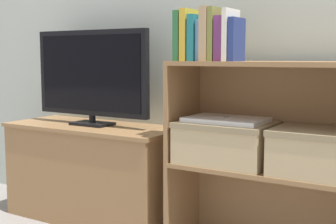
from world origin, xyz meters
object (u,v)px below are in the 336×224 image
Objects in this scene: tv_stand at (93,172)px; book_tan at (210,34)px; book_teal at (198,38)px; book_skyblue at (204,41)px; book_mustard at (190,35)px; book_olive at (217,34)px; tv at (91,75)px; storage_basket_left at (226,140)px; book_plum at (224,39)px; book_forest at (183,36)px; book_navy at (237,40)px; book_ivory at (231,35)px; laptop at (226,120)px; storage_basket_right at (325,150)px.

book_tan is at bearing -6.97° from tv_stand.
tv_stand is at bearing 172.45° from book_teal.
book_mustard is at bearing 180.00° from book_skyblue.
book_mustard is 0.13m from book_olive.
book_olive reaches higher than tv.
book_skyblue is 0.43× the size of storage_basket_left.
book_teal reaches higher than tv.
storage_basket_left is (-0.01, 0.05, -0.45)m from book_plum.
tv reaches higher than tv_stand.
tv is 0.75m from book_skyblue.
tv_stand is 4.93× the size of book_teal.
book_forest is 1.23× the size of book_skyblue.
book_plum is at bearing 180.00° from book_navy.
book_tan reaches higher than book_mustard.
book_skyblue is at bearing -151.78° from storage_basket_left.
book_teal is 1.06× the size of book_plum.
tv_stand is 0.99m from book_mustard.
book_olive is 0.56× the size of storage_basket_left.
book_olive is 1.04× the size of book_ivory.
laptop is (0.16, 0.05, -0.37)m from book_mustard.
storage_basket_right is (0.46, 0.05, -0.47)m from book_olive.
book_navy is at bearing 0.00° from book_teal.
tv_stand is 2.39× the size of storage_basket_right.
book_plum is (0.20, 0.00, -0.02)m from book_forest.
book_mustard is 0.04m from book_teal.
book_ivory is at bearing -53.01° from laptop.
book_mustard is 1.14× the size of book_teal.
book_teal is 0.87× the size of book_olive.
book_navy is 0.52× the size of laptop.
book_tan is at bearing -6.85° from tv.
book_ivory reaches higher than book_navy.
tv is 0.66m from book_forest.
book_navy reaches higher than storage_basket_left.
tv_stand is 4.34× the size of book_mustard.
book_navy is at bearing 0.00° from book_olive.
tv is 0.73m from book_teal.
book_mustard is 0.07m from book_skyblue.
tv is at bearing 173.15° from book_tan.
book_plum is at bearing -83.21° from storage_basket_left.
book_mustard is (0.66, -0.09, 0.19)m from tv.
book_teal is (0.07, 0.00, -0.01)m from book_forest.
storage_basket_right reaches higher than tv_stand.
laptop is (0.19, 0.05, -0.37)m from book_forest.
book_tan reaches higher than book_navy.
book_olive is at bearing 0.00° from book_forest.
storage_basket_left is (0.12, 0.05, -0.45)m from book_teal.
book_skyblue reaches higher than storage_basket_right.
storage_basket_right is (0.37, 0.05, -0.44)m from book_navy.
tv_stand is 4.49× the size of book_ivory.
tv_stand is at bearing 173.59° from book_plum.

